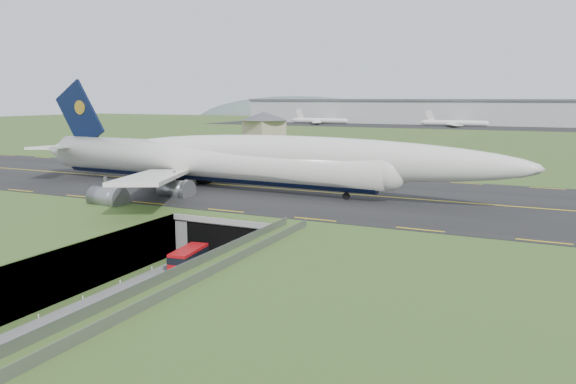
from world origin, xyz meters
The scene contains 10 objects.
ground centered at (0.00, 0.00, 0.00)m, with size 900.00×900.00×0.00m, color #385622.
airfield_deck centered at (0.00, 0.00, 3.00)m, with size 800.00×800.00×6.00m, color gray.
trench_road centered at (0.00, -7.50, 0.10)m, with size 12.00×75.00×0.20m, color slate.
taxiway centered at (0.00, 33.00, 6.09)m, with size 800.00×44.00×0.18m, color black.
tunnel_portal centered at (0.00, 16.71, 3.33)m, with size 17.00×22.30×6.00m.
guideway centered at (11.00, -19.11, 5.32)m, with size 3.00×53.00×7.05m.
jumbo_jet centered at (-9.74, 28.76, 11.54)m, with size 97.44×62.15×20.57m.
shuttle_tram centered at (-1.84, 2.33, 1.55)m, with size 3.48×7.13×2.81m.
service_building centered at (-69.30, 153.83, 12.26)m, with size 25.45×25.45×10.57m.
cargo_terminal centered at (-0.04, 299.41, 13.96)m, with size 320.00×67.00×15.60m.
Camera 1 is at (39.80, -56.20, 22.25)m, focal length 35.00 mm.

